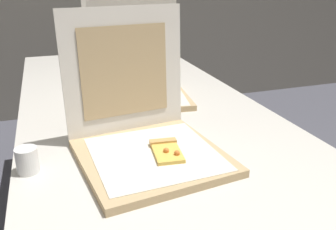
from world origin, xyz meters
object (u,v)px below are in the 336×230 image
at_px(table, 148,125).
at_px(pizza_box_middle, 138,83).
at_px(pizza_box_back, 125,57).
at_px(cup_white_far, 77,82).
at_px(cup_white_near_left, 27,160).
at_px(pizza_box_front, 146,136).

xyz_separation_m(table, pizza_box_middle, (0.02, 0.22, 0.10)).
bearing_deg(pizza_box_back, cup_white_far, -135.54).
bearing_deg(cup_white_near_left, pizza_box_front, -0.66).
distance_m(pizza_box_front, pizza_box_back, 1.05).
xyz_separation_m(table, cup_white_near_left, (-0.41, -0.30, 0.08)).
distance_m(pizza_box_front, pizza_box_middle, 0.53).
bearing_deg(table, cup_white_near_left, -143.78).
xyz_separation_m(pizza_box_back, cup_white_near_left, (-0.49, -1.04, -0.02)).
relative_size(cup_white_near_left, cup_white_far, 1.00).
xyz_separation_m(pizza_box_middle, pizza_box_back, (0.06, 0.52, 0.00)).
bearing_deg(cup_white_near_left, table, 36.22).
xyz_separation_m(table, cup_white_far, (-0.22, 0.40, 0.08)).
bearing_deg(pizza_box_front, pizza_box_middle, 70.82).
bearing_deg(table, pizza_box_back, 83.85).
relative_size(table, cup_white_far, 34.02).
bearing_deg(cup_white_far, pizza_box_front, -79.87).
distance_m(pizza_box_front, cup_white_near_left, 0.32).
relative_size(pizza_box_middle, cup_white_far, 6.12).
bearing_deg(cup_white_far, table, -61.42).
relative_size(pizza_box_back, cup_white_near_left, 5.94).
bearing_deg(pizza_box_middle, table, -89.55).
distance_m(table, pizza_box_front, 0.33).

